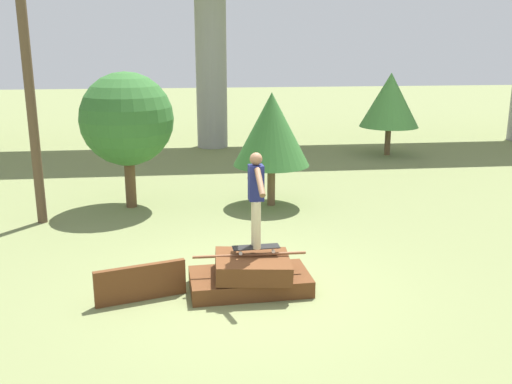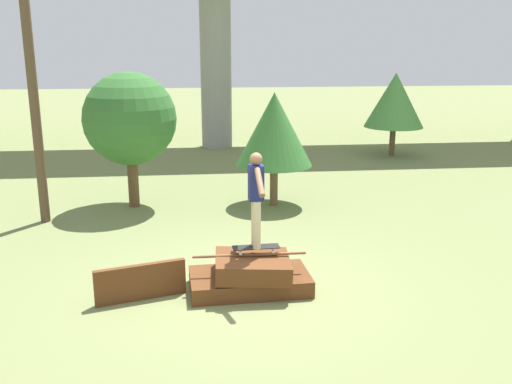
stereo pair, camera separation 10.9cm
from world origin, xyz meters
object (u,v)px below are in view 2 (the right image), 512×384
(tree_mid_back, at_px, (274,129))
(skater, at_px, (256,194))
(tree_behind_right, at_px, (395,100))
(tree_behind_left, at_px, (130,119))
(utility_pole, at_px, (28,40))
(skateboard, at_px, (256,247))

(tree_mid_back, bearing_deg, skater, -101.20)
(tree_behind_right, height_order, tree_mid_back, tree_behind_right)
(skater, distance_m, tree_mid_back, 4.71)
(tree_behind_left, distance_m, tree_behind_right, 9.70)
(tree_behind_right, xyz_separation_m, tree_mid_back, (-4.81, -5.60, -0.06))
(utility_pole, relative_size, tree_mid_back, 2.77)
(tree_behind_right, bearing_deg, tree_mid_back, -130.66)
(utility_pole, bearing_deg, tree_mid_back, 8.19)
(tree_behind_left, bearing_deg, skateboard, -64.08)
(skater, xyz_separation_m, tree_behind_right, (5.73, 10.21, 0.33))
(utility_pole, height_order, tree_behind_right, utility_pole)
(tree_behind_left, relative_size, tree_behind_right, 1.13)
(utility_pole, distance_m, tree_mid_back, 5.49)
(skateboard, bearing_deg, skater, -18.43)
(skateboard, height_order, tree_mid_back, tree_mid_back)
(skateboard, height_order, tree_behind_left, tree_behind_left)
(tree_behind_left, relative_size, tree_mid_back, 1.18)
(tree_behind_left, bearing_deg, tree_behind_right, 33.55)
(skater, bearing_deg, utility_pole, 136.92)
(skateboard, bearing_deg, tree_mid_back, 78.80)
(utility_pole, xyz_separation_m, tree_behind_left, (1.79, 0.97, -1.74))
(utility_pole, relative_size, tree_behind_left, 2.35)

